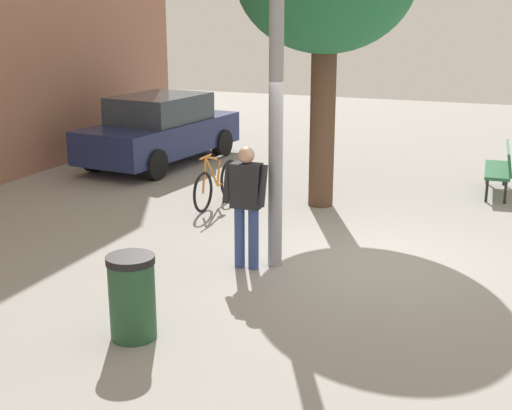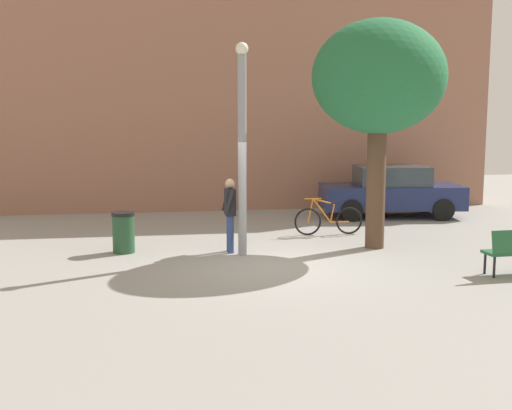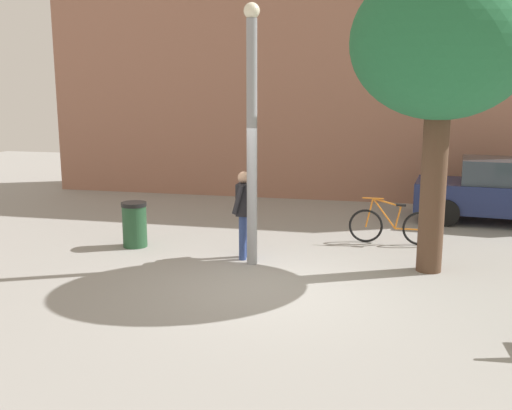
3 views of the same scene
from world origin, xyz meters
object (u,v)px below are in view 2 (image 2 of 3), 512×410
at_px(lamppost, 242,144).
at_px(parked_car_navy, 391,191).
at_px(trash_bin, 123,232).
at_px(plaza_tree, 379,79).
at_px(person_by_lamppost, 230,210).
at_px(bicycle_orange, 328,220).

height_order(lamppost, parked_car_navy, lamppost).
xyz_separation_m(parked_car_navy, trash_bin, (-7.79, -4.01, -0.31)).
xyz_separation_m(plaza_tree, parked_car_navy, (2.02, 4.36, -3.11)).
bearing_deg(person_by_lamppost, lamppost, -53.10).
relative_size(person_by_lamppost, trash_bin, 1.81).
height_order(lamppost, person_by_lamppost, lamppost).
xyz_separation_m(plaza_tree, trash_bin, (-5.78, 0.35, -3.42)).
relative_size(lamppost, trash_bin, 5.01).
distance_m(lamppost, bicycle_orange, 3.85).
height_order(parked_car_navy, trash_bin, parked_car_navy).
xyz_separation_m(person_by_lamppost, parked_car_navy, (5.42, 4.33, -0.19)).
bearing_deg(bicycle_orange, lamppost, -140.81).
xyz_separation_m(person_by_lamppost, plaza_tree, (3.40, -0.03, 2.92)).
relative_size(plaza_tree, parked_car_navy, 1.20).
xyz_separation_m(lamppost, plaza_tree, (3.16, 0.30, 1.42)).
bearing_deg(plaza_tree, lamppost, -174.65).
height_order(lamppost, trash_bin, lamppost).
height_order(person_by_lamppost, bicycle_orange, person_by_lamppost).
relative_size(lamppost, bicycle_orange, 2.56).
distance_m(plaza_tree, trash_bin, 6.73).
xyz_separation_m(lamppost, person_by_lamppost, (-0.24, 0.32, -1.50)).
bearing_deg(lamppost, plaza_tree, 5.35).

